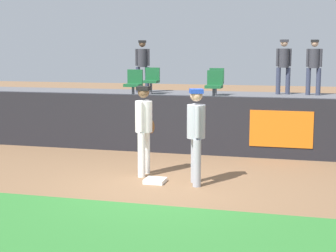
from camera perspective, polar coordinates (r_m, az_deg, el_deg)
ground_plane at (r=10.19m, az=-0.35°, el=-6.56°), size 60.00×60.00×0.00m
grass_foreground_strip at (r=7.76m, az=-5.63°, el=-11.39°), size 18.00×2.80×0.01m
first_base at (r=10.42m, az=-1.42°, el=-6.00°), size 0.40×0.40×0.08m
player_fielder_home at (r=10.87m, az=-2.63°, el=0.20°), size 0.36×0.58×1.88m
player_runner_visitor at (r=10.10m, az=3.09°, el=-0.40°), size 0.45×0.50×1.88m
field_wall at (r=13.15m, az=3.42°, el=0.08°), size 18.00×0.26×1.48m
bleacher_platform at (r=15.68m, az=5.25°, el=0.92°), size 18.00×4.80×1.22m
seat_back_left at (r=16.73m, az=-1.81°, el=5.14°), size 0.47×0.44×0.84m
seat_front_center at (r=14.44m, az=5.09°, el=4.61°), size 0.44×0.44×0.84m
seat_front_left at (r=15.02m, az=-3.76°, el=4.76°), size 0.45×0.44×0.84m
seat_back_center at (r=16.26m, az=5.28°, el=5.01°), size 0.45×0.44×0.84m
spectator_hooded at (r=16.87m, az=15.68°, el=6.63°), size 0.48×0.35×1.71m
spectator_capped at (r=16.98m, az=12.53°, el=6.77°), size 0.47×0.40×1.72m
spectator_casual at (r=17.37m, az=-2.82°, el=6.97°), size 0.47×0.38×1.71m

